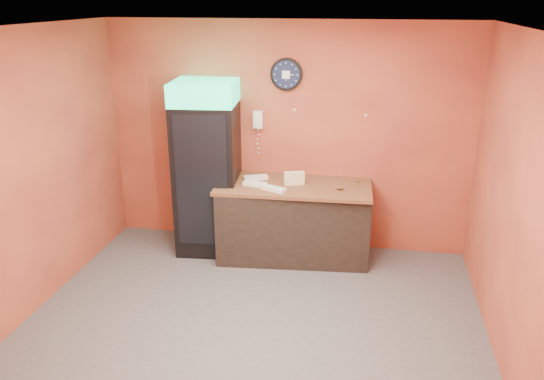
# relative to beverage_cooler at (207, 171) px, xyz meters

# --- Properties ---
(floor) EXTENTS (4.50, 4.50, 0.00)m
(floor) POSITION_rel_beverage_cooler_xyz_m (0.92, -1.60, -1.04)
(floor) COLOR #47474C
(floor) RESTS_ON ground
(back_wall) EXTENTS (4.50, 0.02, 2.80)m
(back_wall) POSITION_rel_beverage_cooler_xyz_m (0.92, 0.40, 0.36)
(back_wall) COLOR #C45A37
(back_wall) RESTS_ON floor
(left_wall) EXTENTS (0.02, 4.00, 2.80)m
(left_wall) POSITION_rel_beverage_cooler_xyz_m (-1.33, -1.60, 0.36)
(left_wall) COLOR #C45A37
(left_wall) RESTS_ON floor
(right_wall) EXTENTS (0.02, 4.00, 2.80)m
(right_wall) POSITION_rel_beverage_cooler_xyz_m (3.17, -1.60, 0.36)
(right_wall) COLOR #C45A37
(right_wall) RESTS_ON floor
(ceiling) EXTENTS (4.50, 4.00, 0.02)m
(ceiling) POSITION_rel_beverage_cooler_xyz_m (0.92, -1.60, 1.76)
(ceiling) COLOR white
(ceiling) RESTS_ON back_wall
(beverage_cooler) EXTENTS (0.81, 0.82, 2.12)m
(beverage_cooler) POSITION_rel_beverage_cooler_xyz_m (0.00, 0.00, 0.00)
(beverage_cooler) COLOR black
(beverage_cooler) RESTS_ON floor
(prep_counter) EXTENTS (1.87, 0.97, 0.90)m
(prep_counter) POSITION_rel_beverage_cooler_xyz_m (1.08, -0.00, -0.59)
(prep_counter) COLOR black
(prep_counter) RESTS_ON floor
(wall_clock) EXTENTS (0.38, 0.06, 0.38)m
(wall_clock) POSITION_rel_beverage_cooler_xyz_m (0.92, 0.37, 1.14)
(wall_clock) COLOR black
(wall_clock) RESTS_ON back_wall
(wall_phone) EXTENTS (0.12, 0.10, 0.21)m
(wall_phone) POSITION_rel_beverage_cooler_xyz_m (0.57, 0.34, 0.58)
(wall_phone) COLOR white
(wall_phone) RESTS_ON back_wall
(butcher_paper) EXTENTS (1.87, 0.96, 0.04)m
(butcher_paper) POSITION_rel_beverage_cooler_xyz_m (1.08, -0.00, -0.12)
(butcher_paper) COLOR brown
(butcher_paper) RESTS_ON prep_counter
(sub_roll_stack) EXTENTS (0.26, 0.16, 0.15)m
(sub_roll_stack) POSITION_rel_beverage_cooler_xyz_m (1.08, -0.01, -0.02)
(sub_roll_stack) COLOR beige
(sub_roll_stack) RESTS_ON butcher_paper
(wrapped_sandwich_left) EXTENTS (0.30, 0.17, 0.04)m
(wrapped_sandwich_left) POSITION_rel_beverage_cooler_xyz_m (0.64, -0.14, -0.08)
(wrapped_sandwich_left) COLOR silver
(wrapped_sandwich_left) RESTS_ON butcher_paper
(wrapped_sandwich_mid) EXTENTS (0.30, 0.21, 0.04)m
(wrapped_sandwich_mid) POSITION_rel_beverage_cooler_xyz_m (0.89, -0.26, -0.08)
(wrapped_sandwich_mid) COLOR silver
(wrapped_sandwich_mid) RESTS_ON butcher_paper
(wrapped_sandwich_right) EXTENTS (0.31, 0.22, 0.04)m
(wrapped_sandwich_right) POSITION_rel_beverage_cooler_xyz_m (0.59, 0.09, -0.08)
(wrapped_sandwich_right) COLOR silver
(wrapped_sandwich_right) RESTS_ON butcher_paper
(kitchen_tool) EXTENTS (0.06, 0.06, 0.06)m
(kitchen_tool) POSITION_rel_beverage_cooler_xyz_m (1.09, 0.12, -0.07)
(kitchen_tool) COLOR silver
(kitchen_tool) RESTS_ON butcher_paper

